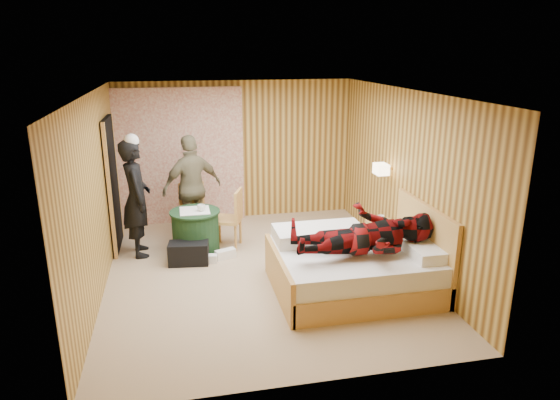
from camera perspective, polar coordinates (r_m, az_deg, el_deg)
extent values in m
cube|color=tan|center=(7.13, -2.20, -8.25)|extent=(4.20, 5.00, 0.01)
cube|color=silver|center=(6.47, -2.45, 12.21)|extent=(4.20, 5.00, 0.01)
cube|color=gold|center=(9.10, -4.96, 5.60)|extent=(4.20, 0.02, 2.50)
cube|color=gold|center=(6.69, -20.35, 0.40)|extent=(0.02, 5.00, 2.50)
cube|color=gold|center=(7.32, 14.12, 2.34)|extent=(0.02, 5.00, 2.50)
cube|color=silver|center=(8.98, -11.26, 4.86)|extent=(2.20, 0.08, 2.40)
cube|color=black|center=(8.08, -18.58, 1.66)|extent=(0.06, 0.90, 2.05)
cylinder|color=gold|center=(7.66, 12.03, 3.51)|extent=(0.18, 0.04, 0.04)
cube|color=beige|center=(7.63, 11.48, 3.49)|extent=(0.18, 0.24, 0.16)
cube|color=#E4B85D|center=(6.66, 8.42, -8.91)|extent=(2.00, 1.60, 0.30)
cube|color=white|center=(6.54, 8.52, -6.74)|extent=(1.94, 1.54, 0.25)
cube|color=#E4B85D|center=(6.35, -0.16, -8.76)|extent=(0.06, 1.60, 0.56)
cube|color=#E4B85D|center=(6.87, 16.13, -4.93)|extent=(0.06, 1.60, 1.10)
cube|color=white|center=(6.46, 16.31, -5.72)|extent=(0.38, 0.55, 0.14)
cube|color=white|center=(7.09, 13.48, -3.44)|extent=(0.38, 0.55, 0.14)
cube|color=white|center=(6.75, 4.49, -3.86)|extent=(1.20, 0.60, 0.18)
cube|color=#E4B85D|center=(7.64, 11.68, -4.61)|extent=(0.39, 0.54, 0.54)
cube|color=#E4B85D|center=(7.58, 11.76, -3.41)|extent=(0.41, 0.56, 0.03)
cylinder|color=#1B3B1F|center=(7.79, -9.60, -3.64)|extent=(0.71, 0.71, 0.65)
cylinder|color=#1B3B1F|center=(7.68, -9.72, -1.34)|extent=(0.76, 0.76, 0.03)
cube|color=white|center=(7.68, -9.73, -1.20)|extent=(0.58, 0.58, 0.01)
cube|color=#E4B85D|center=(8.25, -9.81, -1.54)|extent=(0.46, 0.46, 0.05)
cube|color=#E4B85D|center=(8.36, -10.08, 0.48)|extent=(0.42, 0.08, 0.46)
cylinder|color=#E4B85D|center=(8.15, -10.74, -3.58)|extent=(0.04, 0.04, 0.43)
cylinder|color=#E4B85D|center=(8.51, -8.77, -2.58)|extent=(0.04, 0.04, 0.43)
cube|color=#E4B85D|center=(7.88, -6.08, -2.24)|extent=(0.55, 0.55, 0.05)
cube|color=#E4B85D|center=(7.76, -4.76, -0.54)|extent=(0.18, 0.41, 0.47)
cylinder|color=#E4B85D|center=(8.16, -6.91, -3.36)|extent=(0.04, 0.04, 0.44)
cylinder|color=#E4B85D|center=(7.77, -5.10, -4.37)|extent=(0.04, 0.04, 0.44)
cube|color=black|center=(7.45, -10.39, -5.99)|extent=(0.61, 0.37, 0.33)
cube|color=white|center=(7.49, -8.22, -6.64)|extent=(0.29, 0.16, 0.12)
cube|color=white|center=(7.59, -6.26, -6.15)|extent=(0.33, 0.22, 0.14)
imported|color=black|center=(7.73, -16.10, 0.19)|extent=(0.51, 0.70, 1.78)
imported|color=#71684B|center=(8.24, -9.99, 1.42)|extent=(1.09, 0.77, 1.72)
imported|color=maroon|center=(6.18, 9.81, -2.70)|extent=(0.86, 0.67, 1.77)
imported|color=white|center=(7.50, 11.96, -2.77)|extent=(0.26, 0.28, 0.02)
imported|color=white|center=(7.50, 11.97, -2.62)|extent=(0.17, 0.23, 0.02)
imported|color=white|center=(7.65, 11.44, -2.07)|extent=(0.13, 0.13, 0.09)
imported|color=white|center=(7.62, -8.98, -0.89)|extent=(0.13, 0.13, 0.10)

